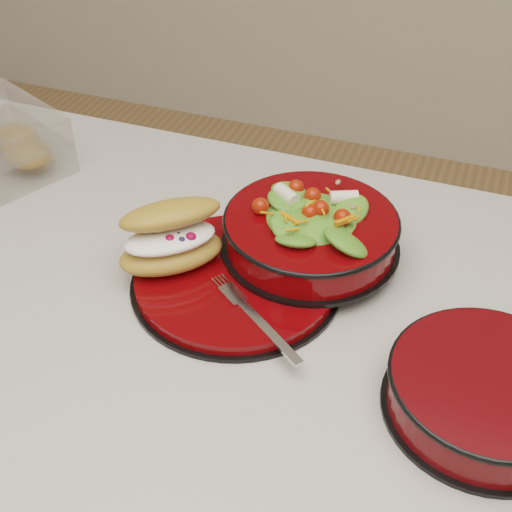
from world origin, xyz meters
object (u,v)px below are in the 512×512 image
(dinner_plate, at_px, (237,280))
(fork, at_px, (257,319))
(island_counter, at_px, (233,498))
(pastry_box, at_px, (2,140))
(croissant, at_px, (172,237))
(salad_bowl, at_px, (311,226))
(extra_bowl, at_px, (487,392))

(dinner_plate, distance_m, fork, 0.09)
(island_counter, relative_size, pastry_box, 5.09)
(dinner_plate, distance_m, croissant, 0.10)
(salad_bowl, height_order, croissant, salad_bowl)
(salad_bowl, xyz_separation_m, pastry_box, (-0.53, 0.06, -0.01))
(salad_bowl, bearing_deg, croissant, -150.35)
(fork, height_order, pastry_box, pastry_box)
(salad_bowl, xyz_separation_m, extra_bowl, (0.25, -0.18, -0.03))
(dinner_plate, relative_size, fork, 1.98)
(dinner_plate, bearing_deg, fork, -52.27)
(island_counter, height_order, fork, fork)
(island_counter, distance_m, fork, 0.47)
(croissant, relative_size, fork, 1.16)
(island_counter, bearing_deg, extra_bowl, -11.25)
(salad_bowl, xyz_separation_m, croissant, (-0.16, -0.09, 0.00))
(dinner_plate, height_order, pastry_box, pastry_box)
(island_counter, relative_size, extra_bowl, 5.66)
(fork, distance_m, extra_bowl, 0.27)
(island_counter, xyz_separation_m, croissant, (-0.08, 0.03, 0.51))
(salad_bowl, height_order, fork, salad_bowl)
(dinner_plate, height_order, extra_bowl, extra_bowl)
(croissant, distance_m, pastry_box, 0.41)
(croissant, height_order, extra_bowl, croissant)
(island_counter, bearing_deg, dinner_plate, 86.81)
(croissant, relative_size, pastry_box, 0.66)
(fork, bearing_deg, croissant, 100.69)
(croissant, height_order, fork, croissant)
(salad_bowl, distance_m, fork, 0.16)
(salad_bowl, height_order, extra_bowl, salad_bowl)
(salad_bowl, bearing_deg, extra_bowl, -35.90)
(island_counter, distance_m, pastry_box, 0.70)
(salad_bowl, distance_m, croissant, 0.18)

